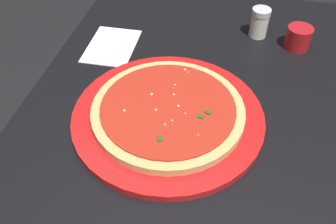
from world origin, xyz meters
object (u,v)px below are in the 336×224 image
Objects in this scene: pizza at (168,110)px; cup_small_sauce at (298,38)px; serving_plate at (168,116)px; napkin_folded_right at (112,46)px; parmesan_shaker at (260,22)px.

cup_small_sauce reaches higher than pizza.
serving_plate is 0.02m from pizza.
cup_small_sauce is 0.45m from napkin_folded_right.
parmesan_shaker reaches higher than serving_plate.
serving_plate is 0.40m from cup_small_sauce.
serving_plate is 0.29m from napkin_folded_right.
cup_small_sauce is 0.82× the size of parmesan_shaker.
cup_small_sauce is at bearing -39.92° from serving_plate.
serving_plate is 6.22× the size of cup_small_sauce.
cup_small_sauce is (0.31, -0.26, 0.00)m from pizza.
parmesan_shaker is (0.03, 0.10, 0.01)m from cup_small_sauce.
napkin_folded_right is at bearing 109.35° from parmesan_shaker.
pizza is 0.40m from cup_small_sauce.
pizza is at bearing -139.17° from napkin_folded_right.
napkin_folded_right is at bearing 40.83° from pizza.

